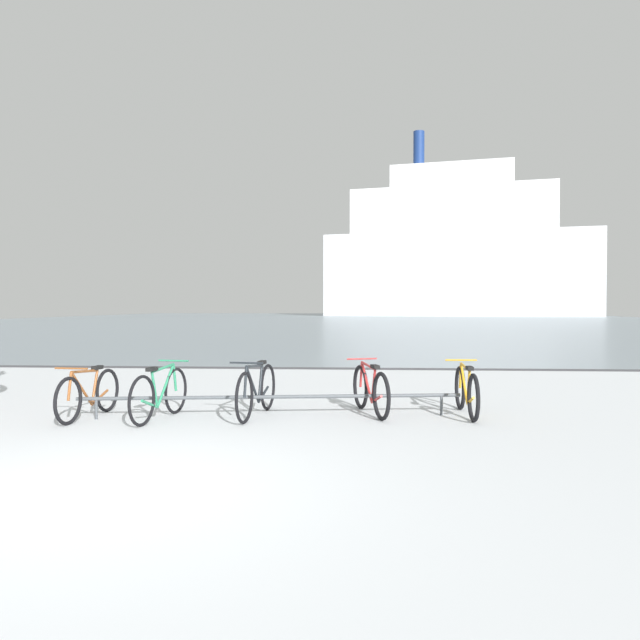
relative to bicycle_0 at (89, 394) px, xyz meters
name	(u,v)px	position (x,y,z in m)	size (l,w,h in m)	color
ground	(337,322)	(1.53, 50.70, -0.38)	(80.00, 132.00, 0.08)	silver
bike_rack	(272,398)	(2.51, 0.24, -0.06)	(5.27, 0.76, 0.31)	#4C5156
bicycle_0	(89,394)	(0.00, 0.00, 0.00)	(0.46, 1.63, 0.74)	black
bicycle_1	(160,394)	(1.01, -0.05, 0.02)	(0.46, 1.60, 0.78)	black
bicycle_2	(257,390)	(2.28, 0.27, 0.03)	(0.46, 1.75, 0.80)	black
bicycle_3	(370,390)	(3.87, 0.55, 0.01)	(0.60, 1.57, 0.77)	black
bicycle_4	(466,391)	(5.22, 0.54, 0.01)	(0.46, 1.63, 0.76)	black
ferry_ship	(456,253)	(18.47, 86.41, 9.26)	(41.31, 17.55, 28.59)	silver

